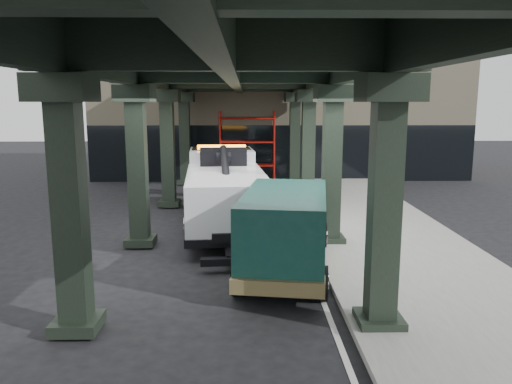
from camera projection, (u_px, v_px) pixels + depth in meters
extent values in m
plane|color=black|center=(248.00, 266.00, 13.90)|extent=(90.00, 90.00, 0.00)
cube|color=gray|center=(389.00, 242.00, 15.94)|extent=(5.00, 40.00, 0.15)
cube|color=silver|center=(301.00, 245.00, 15.90)|extent=(0.12, 38.00, 0.01)
cube|color=black|center=(384.00, 208.00, 9.57)|extent=(0.55, 0.55, 5.00)
cube|color=black|center=(390.00, 88.00, 9.17)|extent=(1.10, 1.10, 0.50)
cube|color=black|center=(379.00, 321.00, 9.98)|extent=(0.90, 0.90, 0.24)
cube|color=black|center=(332.00, 167.00, 15.47)|extent=(0.55, 0.55, 5.00)
cube|color=black|center=(334.00, 94.00, 15.07)|extent=(1.10, 1.10, 0.50)
cube|color=black|center=(330.00, 240.00, 15.88)|extent=(0.90, 0.90, 0.24)
cube|color=black|center=(308.00, 149.00, 21.37)|extent=(0.55, 0.55, 5.00)
cube|color=black|center=(309.00, 96.00, 20.97)|extent=(1.10, 1.10, 0.50)
cube|color=black|center=(307.00, 202.00, 21.79)|extent=(0.90, 0.90, 0.24)
cube|color=black|center=(295.00, 139.00, 27.28)|extent=(0.55, 0.55, 5.00)
cube|color=black|center=(295.00, 97.00, 26.87)|extent=(1.10, 1.10, 0.50)
cube|color=black|center=(294.00, 181.00, 27.69)|extent=(0.90, 0.90, 0.24)
cube|color=black|center=(70.00, 209.00, 9.45)|extent=(0.55, 0.55, 5.00)
cube|color=black|center=(62.00, 88.00, 9.05)|extent=(1.10, 1.10, 0.50)
cube|color=black|center=(78.00, 323.00, 9.87)|extent=(0.90, 0.90, 0.24)
cube|color=black|center=(138.00, 168.00, 15.36)|extent=(0.55, 0.55, 5.00)
cube|color=black|center=(135.00, 93.00, 14.95)|extent=(1.10, 1.10, 0.50)
cube|color=black|center=(141.00, 241.00, 15.77)|extent=(0.90, 0.90, 0.24)
cube|color=black|center=(168.00, 150.00, 21.26)|extent=(0.55, 0.55, 5.00)
cube|color=black|center=(166.00, 96.00, 20.86)|extent=(1.10, 1.10, 0.50)
cube|color=black|center=(170.00, 203.00, 21.67)|extent=(0.90, 0.90, 0.24)
cube|color=black|center=(185.00, 139.00, 27.16)|extent=(0.55, 0.55, 5.00)
cube|color=black|center=(184.00, 97.00, 26.76)|extent=(1.10, 1.10, 0.50)
cube|color=black|center=(186.00, 181.00, 27.57)|extent=(0.90, 0.90, 0.24)
cube|color=black|center=(334.00, 66.00, 14.93)|extent=(0.35, 32.00, 1.10)
cube|color=black|center=(133.00, 66.00, 14.81)|extent=(0.35, 32.00, 1.10)
cube|color=black|center=(234.00, 66.00, 14.87)|extent=(0.35, 32.00, 1.10)
cube|color=black|center=(234.00, 42.00, 14.74)|extent=(7.40, 32.00, 0.30)
cube|color=#C6B793|center=(277.00, 110.00, 32.90)|extent=(22.00, 10.00, 8.00)
cylinder|color=red|center=(221.00, 147.00, 28.17)|extent=(0.08, 0.08, 4.00)
cylinder|color=red|center=(220.00, 148.00, 27.38)|extent=(0.08, 0.08, 4.00)
cylinder|color=red|center=(274.00, 147.00, 28.23)|extent=(0.08, 0.08, 4.00)
cylinder|color=red|center=(274.00, 148.00, 27.44)|extent=(0.08, 0.08, 4.00)
cylinder|color=red|center=(247.00, 164.00, 28.38)|extent=(3.00, 0.08, 0.08)
cylinder|color=red|center=(247.00, 141.00, 28.15)|extent=(3.00, 0.08, 0.08)
cylinder|color=red|center=(247.00, 118.00, 27.92)|extent=(3.00, 0.08, 0.08)
cube|color=black|center=(225.00, 209.00, 17.81)|extent=(1.74, 8.07, 0.27)
cube|color=white|center=(222.00, 173.00, 20.31)|extent=(2.72, 2.77, 1.92)
cube|color=white|center=(221.00, 181.00, 21.51)|extent=(2.56, 0.96, 0.96)
cube|color=black|center=(221.00, 159.00, 20.48)|extent=(2.46, 1.58, 0.91)
cube|color=white|center=(226.00, 196.00, 16.49)|extent=(3.01, 5.53, 1.49)
cube|color=orange|center=(222.00, 147.00, 19.92)|extent=(1.94, 0.46, 0.17)
cube|color=black|center=(223.00, 157.00, 18.39)|extent=(1.76, 0.78, 0.64)
cylinder|color=black|center=(226.00, 171.00, 16.55)|extent=(0.57, 3.74, 1.43)
cube|color=black|center=(231.00, 251.00, 14.01)|extent=(0.45, 1.52, 0.19)
cube|color=black|center=(233.00, 261.00, 13.29)|extent=(1.72, 0.41, 0.19)
cylinder|color=black|center=(193.00, 198.00, 20.70)|extent=(0.47, 1.20, 1.17)
cylinder|color=silver|center=(193.00, 198.00, 20.70)|extent=(0.47, 0.68, 0.65)
cylinder|color=black|center=(250.00, 196.00, 20.94)|extent=(0.47, 1.20, 1.17)
cylinder|color=silver|center=(250.00, 196.00, 20.94)|extent=(0.47, 0.68, 0.65)
cylinder|color=black|center=(192.00, 217.00, 17.25)|extent=(0.47, 1.20, 1.17)
cylinder|color=silver|center=(192.00, 217.00, 17.25)|extent=(0.47, 0.68, 0.65)
cylinder|color=black|center=(259.00, 215.00, 17.49)|extent=(0.47, 1.20, 1.17)
cylinder|color=silver|center=(259.00, 215.00, 17.49)|extent=(0.47, 0.68, 0.65)
cylinder|color=black|center=(191.00, 226.00, 15.89)|extent=(0.47, 1.20, 1.17)
cylinder|color=silver|center=(191.00, 226.00, 15.89)|extent=(0.47, 0.68, 0.65)
cylinder|color=black|center=(264.00, 225.00, 16.13)|extent=(0.47, 1.20, 1.17)
cylinder|color=silver|center=(264.00, 225.00, 16.13)|extent=(0.47, 0.68, 0.65)
cube|color=#13453D|center=(291.00, 219.00, 15.48)|extent=(2.12, 1.35, 0.87)
cube|color=#13453D|center=(285.00, 228.00, 12.81)|extent=(2.66, 4.61, 1.89)
cube|color=olive|center=(286.00, 253.00, 13.33)|extent=(2.86, 5.66, 0.34)
cube|color=black|center=(291.00, 197.00, 14.96)|extent=(1.93, 0.69, 0.81)
cube|color=black|center=(286.00, 207.00, 13.01)|extent=(2.56, 3.75, 0.53)
cube|color=silver|center=(292.00, 227.00, 16.05)|extent=(1.93, 0.41, 0.29)
cylinder|color=black|center=(260.00, 234.00, 15.65)|extent=(0.39, 0.84, 0.81)
cylinder|color=silver|center=(260.00, 234.00, 15.65)|extent=(0.37, 0.49, 0.45)
cylinder|color=black|center=(322.00, 236.00, 15.40)|extent=(0.39, 0.84, 0.81)
cylinder|color=silver|center=(322.00, 236.00, 15.40)|extent=(0.37, 0.49, 0.45)
cylinder|color=black|center=(239.00, 279.00, 11.68)|extent=(0.39, 0.84, 0.81)
cylinder|color=silver|center=(239.00, 279.00, 11.68)|extent=(0.37, 0.49, 0.45)
cylinder|color=black|center=(322.00, 283.00, 11.44)|extent=(0.39, 0.84, 0.81)
cylinder|color=silver|center=(322.00, 283.00, 11.44)|extent=(0.37, 0.49, 0.45)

